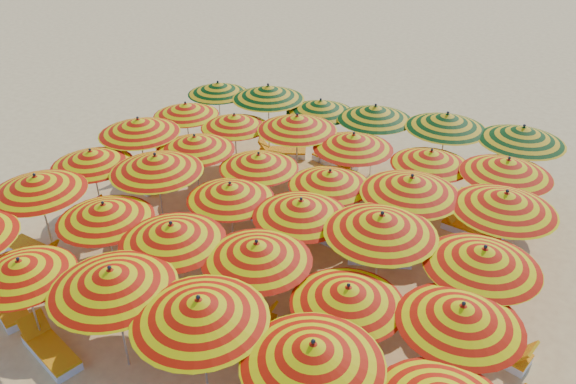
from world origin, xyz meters
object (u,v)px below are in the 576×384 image
object	(u,v)px
umbrella_9	(257,251)
umbrella_10	(348,295)
umbrella_17	(483,257)
umbrella_34	(447,121)
umbrella_15	(301,208)
beachgoer_a	(387,223)
umbrella_13	(156,163)
umbrella_14	(230,191)
umbrella_4	(313,353)
umbrella_2	(112,279)
umbrella_16	(381,224)
umbrella_33	(375,113)
umbrella_25	(234,121)
lounger_14	(316,184)
umbrella_8	(172,233)
lounger_9	(137,181)
umbrella_35	(522,134)
umbrella_19	(195,143)
lounger_0	(7,305)
umbrella_1	(21,268)
umbrella_18	(139,126)
umbrella_11	(461,314)
umbrella_28	(431,158)
lounger_10	(275,224)
umbrella_26	(297,123)
lounger_7	(118,220)
umbrella_6	(36,184)
lounger_8	(492,347)
umbrella_27	(353,141)
umbrella_30	(218,88)
umbrella_24	(186,109)
lounger_19	(422,180)
lounger_1	(50,350)
lounger_11	(311,228)
lounger_13	(173,159)
umbrella_21	(330,178)
lounger_20	(491,195)
umbrella_7	(104,212)
umbrella_3	(199,309)
lounger_3	(34,251)
lounger_5	(314,362)
lounger_18	(336,161)
umbrella_31	(268,92)
umbrella_20	(259,161)
umbrella_23	(505,201)

from	to	relation	value
umbrella_9	umbrella_10	size ratio (longest dim) A/B	0.99
umbrella_17	umbrella_34	xyz separation A→B (m)	(-2.18, 6.57, 0.09)
umbrella_15	beachgoer_a	bearing A→B (deg)	57.18
umbrella_13	umbrella_14	bearing A→B (deg)	-1.24
umbrella_9	umbrella_4	bearing A→B (deg)	-44.12
umbrella_2	beachgoer_a	distance (m)	7.71
beachgoer_a	umbrella_16	bearing A→B (deg)	-167.89
umbrella_33	umbrella_25	bearing A→B (deg)	-152.43
lounger_14	umbrella_2	bearing A→B (deg)	-112.91
umbrella_8	lounger_9	distance (m)	6.88
umbrella_35	lounger_9	xyz separation A→B (m)	(-11.33, -4.21, -2.24)
umbrella_14	umbrella_25	world-z (taller)	umbrella_14
umbrella_19	lounger_0	distance (m)	6.55
umbrella_1	umbrella_18	size ratio (longest dim) A/B	0.86
umbrella_11	umbrella_28	bearing A→B (deg)	108.12
umbrella_14	lounger_10	xyz separation A→B (m)	(0.36, 1.79, -1.97)
umbrella_26	lounger_7	xyz separation A→B (m)	(-3.90, -4.30, -2.20)
umbrella_6	umbrella_15	size ratio (longest dim) A/B	1.15
umbrella_15	umbrella_19	size ratio (longest dim) A/B	1.00
umbrella_1	lounger_8	xyz separation A→B (m)	(9.24, 4.08, -1.93)
umbrella_27	umbrella_30	bearing A→B (deg)	159.04
umbrella_24	lounger_19	bearing A→B (deg)	15.17
lounger_1	lounger_11	world-z (taller)	same
umbrella_28	umbrella_30	world-z (taller)	umbrella_30
lounger_0	lounger_9	world-z (taller)	same
umbrella_10	lounger_19	distance (m)	8.92
lounger_9	lounger_11	size ratio (longest dim) A/B	1.00
umbrella_19	umbrella_28	bearing A→B (deg)	19.20
umbrella_24	lounger_13	distance (m)	2.04
umbrella_21	lounger_8	xyz separation A→B (m)	(4.87, -2.27, -1.94)
umbrella_10	lounger_20	bearing A→B (deg)	78.69
umbrella_19	umbrella_7	bearing A→B (deg)	-87.87
umbrella_7	umbrella_10	world-z (taller)	umbrella_7
lounger_0	umbrella_14	bearing A→B (deg)	-109.30
umbrella_3	lounger_0	bearing A→B (deg)	179.01
umbrella_28	umbrella_34	world-z (taller)	umbrella_34
lounger_3	lounger_5	bearing A→B (deg)	3.72
umbrella_11	lounger_10	world-z (taller)	umbrella_11
umbrella_14	lounger_18	world-z (taller)	umbrella_14
umbrella_31	lounger_10	xyz separation A→B (m)	(2.44, -4.31, -2.24)
lounger_7	lounger_9	xyz separation A→B (m)	(-1.00, 2.14, 0.00)
lounger_3	umbrella_18	bearing A→B (deg)	87.25
umbrella_24	lounger_10	bearing A→B (deg)	-26.96
lounger_9	lounger_18	distance (m)	6.92
umbrella_13	umbrella_28	distance (m)	7.68
umbrella_19	lounger_11	xyz separation A→B (m)	(3.74, 0.17, -2.04)
umbrella_10	umbrella_4	bearing A→B (deg)	-88.17
umbrella_8	umbrella_20	xyz separation A→B (m)	(-0.04, 4.13, -0.14)
umbrella_23	lounger_9	world-z (taller)	umbrella_23
umbrella_2	umbrella_21	size ratio (longest dim) A/B	1.10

